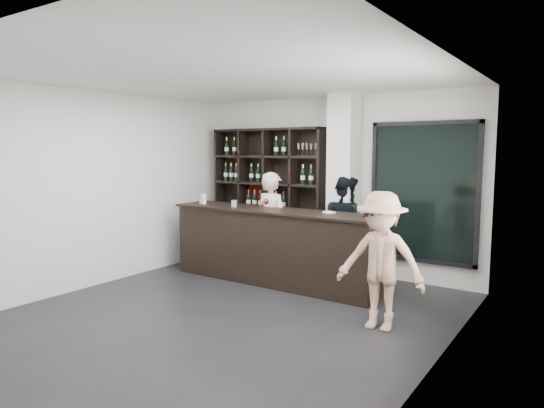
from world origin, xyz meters
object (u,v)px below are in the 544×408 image
Objects in this scene: taster_pink at (272,225)px; tasting_counter at (274,246)px; customer at (381,261)px; taster_black at (345,227)px; wine_shelf at (268,197)px.

tasting_counter is at bearing 136.63° from taster_pink.
customer is (2.06, -0.91, 0.22)m from tasting_counter.
taster_pink reaches higher than taster_black.
taster_pink is at bearing 149.61° from customer.
taster_pink reaches higher than tasting_counter.
taster_pink is at bearing -51.86° from wine_shelf.
tasting_counter is (0.80, -1.03, -0.63)m from wine_shelf.
customer is at bearing -34.07° from wine_shelf.
taster_black is (0.78, 0.86, 0.25)m from tasting_counter.
wine_shelf is at bearing 128.71° from tasting_counter.
taster_black is at bearing -5.98° from wine_shelf.
wine_shelf is at bearing -42.50° from taster_pink.
customer is (2.30, -1.22, -0.05)m from taster_pink.
taster_black is at bearing 123.53° from customer.
customer is at bearing 161.41° from taster_pink.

